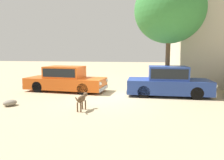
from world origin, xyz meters
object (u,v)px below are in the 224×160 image
(parked_sedan_second, at_px, (168,81))
(acacia_tree_left, at_px, (169,10))
(parked_sedan_nearest, at_px, (65,79))
(stray_dog_spotted, at_px, (82,99))

(parked_sedan_second, relative_size, acacia_tree_left, 0.69)
(parked_sedan_nearest, height_order, acacia_tree_left, acacia_tree_left)
(stray_dog_spotted, xyz_separation_m, acacia_tree_left, (3.60, 4.28, 4.10))
(parked_sedan_nearest, bearing_deg, stray_dog_spotted, -54.86)
(stray_dog_spotted, relative_size, acacia_tree_left, 0.15)
(parked_sedan_nearest, distance_m, stray_dog_spotted, 4.35)
(parked_sedan_second, bearing_deg, parked_sedan_nearest, 176.62)
(parked_sedan_nearest, height_order, stray_dog_spotted, parked_sedan_nearest)
(acacia_tree_left, bearing_deg, parked_sedan_second, -91.17)
(parked_sedan_second, xyz_separation_m, acacia_tree_left, (0.02, 0.82, 3.79))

